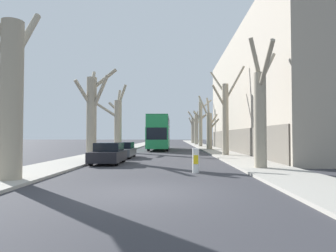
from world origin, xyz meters
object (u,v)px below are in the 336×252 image
Objects in this scene: street_tree_right_4 at (196,128)px; parked_car_1 at (123,150)px; street_tree_left_2 at (117,122)px; street_tree_right_5 at (193,129)px; traffic_bollard at (196,161)px; parked_car_0 at (108,154)px; double_decker_bus at (159,131)px; street_tree_right_2 at (209,127)px; street_tree_right_0 at (260,110)px; street_tree_right_1 at (225,114)px; street_tree_right_3 at (201,122)px; street_tree_left_0 at (8,86)px; street_tree_left_1 at (92,113)px.

street_tree_right_4 is 1.73× the size of parked_car_1.
street_tree_left_2 is 9.23m from parked_car_1.
street_tree_left_2 is at bearing -105.43° from street_tree_right_5.
parked_car_0 is at bearing 138.32° from traffic_bollard.
street_tree_right_2 is at bearing -7.87° from double_decker_bus.
street_tree_left_2 is 6.30× the size of traffic_bollard.
street_tree_right_5 is at bearing 89.99° from street_tree_right_0.
street_tree_right_1 is at bearing -90.01° from street_tree_right_5.
double_decker_bus is (-6.38, -10.34, -1.66)m from street_tree_right_3.
double_decker_bus is (-6.48, 0.90, -0.58)m from street_tree_right_2.
street_tree_right_3 is (-0.21, 22.72, 0.34)m from street_tree_right_1.
street_tree_right_0 is at bearing -57.59° from street_tree_left_2.
street_tree_left_0 is at bearing -102.39° from street_tree_right_4.
street_tree_right_1 is 1.10× the size of street_tree_right_5.
street_tree_right_4 is (0.17, 12.39, -0.57)m from street_tree_right_3.
street_tree_left_1 is 5.97× the size of traffic_bollard.
street_tree_right_0 is 11.01m from street_tree_right_1.
traffic_bollard is (7.46, -18.80, -2.81)m from street_tree_left_2.
street_tree_left_0 is 8.80m from traffic_bollard.
street_tree_left_1 is 5.07m from parked_car_0.
street_tree_left_2 is (0.12, 21.95, -0.35)m from street_tree_left_0.
street_tree_left_2 is 0.94× the size of street_tree_right_1.
street_tree_left_1 is 1.73× the size of parked_car_1.
double_decker_bus reaches higher than parked_car_0.
traffic_bollard is at bearing 22.55° from street_tree_left_0.
street_tree_right_5 is 0.60× the size of double_decker_bus.
street_tree_right_1 is 11.51m from street_tree_right_2.
street_tree_left_1 is 1.03× the size of street_tree_right_0.
parked_car_0 is (2.09, -3.59, -2.92)m from street_tree_left_1.
street_tree_right_0 is 0.95× the size of street_tree_right_5.
street_tree_left_1 is 0.89× the size of street_tree_right_1.
street_tree_left_0 is at bearing -125.69° from street_tree_right_1.
street_tree_right_3 is 35.45m from traffic_bollard.
street_tree_right_2 is 0.99× the size of street_tree_right_5.
street_tree_right_5 is 1.84× the size of parked_car_0.
street_tree_right_3 is (10.83, 16.32, 0.70)m from street_tree_left_2.
street_tree_right_1 is at bearing -89.44° from street_tree_right_2.
street_tree_right_2 is 24.25m from traffic_bollard.
parked_car_1 is at bearing 42.82° from street_tree_left_1.
street_tree_left_0 reaches higher than parked_car_0.
street_tree_right_1 reaches higher than street_tree_right_0.
street_tree_left_1 is at bearing -102.29° from street_tree_right_5.
street_tree_right_0 is 1.67× the size of parked_car_1.
street_tree_right_0 is at bearing -20.58° from parked_car_0.
traffic_bollard is at bearing -93.49° from street_tree_right_5.
parked_car_0 is at bearing -81.37° from street_tree_left_2.
street_tree_right_5 is at bearing 89.80° from street_tree_right_2.
street_tree_left_2 is 1.05× the size of street_tree_right_2.
street_tree_right_0 is (11.00, -6.93, -0.38)m from street_tree_left_1.
double_decker_bus is at bearing 105.75° from street_tree_right_0.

